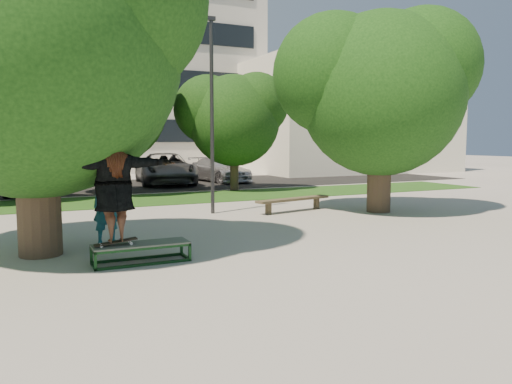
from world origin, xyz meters
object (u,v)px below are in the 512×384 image
lamppost (212,114)px  grind_box (141,253)px  tree_right (378,85)px  car_grey (165,169)px  tree_left (26,32)px  car_dark (29,178)px  bench (293,200)px  car_silver_b (220,170)px  bystander (107,206)px

lamppost → grind_box: 7.16m
tree_right → car_grey: (-3.42, 13.15, -3.27)m
tree_left → car_dark: (0.12, 12.41, -3.70)m
grind_box → bench: (6.04, 4.76, 0.18)m
bench → lamppost: bearing=150.9°
car_grey → bench: bearing=-77.8°
car_dark → car_silver_b: 10.28m
car_silver_b → tree_left: bearing=-131.9°
grind_box → bystander: 2.25m
lamppost → car_dark: (-5.17, 8.50, -2.43)m
grind_box → car_grey: size_ratio=0.30×
car_grey → tree_left: bearing=-106.9°
tree_right → car_silver_b: size_ratio=1.37×
car_dark → lamppost: bearing=-47.8°
tree_left → car_dark: 12.95m
bench → car_grey: bearing=82.0°
tree_left → bystander: (1.51, 0.55, -3.57)m
tree_right → car_silver_b: (-0.23, 13.32, -3.41)m
car_dark → car_grey: car_grey is taller
car_silver_b → bystander: bearing=-128.6°
tree_left → car_silver_b: size_ratio=1.50×
bench → car_dark: 12.03m
bench → car_grey: car_grey is taller
tree_right → car_dark: bearing=134.1°
car_silver_b → bench: bearing=-108.8°
tree_left → lamppost: bearing=36.4°
car_grey → car_silver_b: size_ratio=1.26×
tree_left → car_grey: (6.79, 15.14, -3.60)m
car_dark → car_silver_b: bearing=27.3°
grind_box → bystander: size_ratio=1.06×
grind_box → bystander: bystander is taller
tree_right → car_grey: size_ratio=1.09×
car_silver_b → car_grey: bearing=174.2°
grind_box → car_grey: 17.48m
car_grey → car_silver_b: (3.19, 0.17, -0.14)m
lamppost → tree_left: bearing=-143.6°
tree_right → grind_box: 9.95m
bench → car_dark: car_dark is taller
bystander → car_silver_b: (8.48, 14.77, -0.16)m
grind_box → tree_left: bearing=138.4°
car_grey → grind_box: bearing=-99.4°
grind_box → bystander: (-0.28, 2.14, 0.66)m
tree_right → grind_box: (-8.42, -3.58, -3.90)m
tree_left → tree_right: (10.21, 1.99, -0.33)m
grind_box → car_dark: car_dark is taller
tree_left → car_silver_b: bearing=56.9°
grind_box → bench: 7.69m
car_dark → car_grey: bearing=33.2°
bench → tree_right: bearing=-39.2°
tree_left → grind_box: bearing=-41.6°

